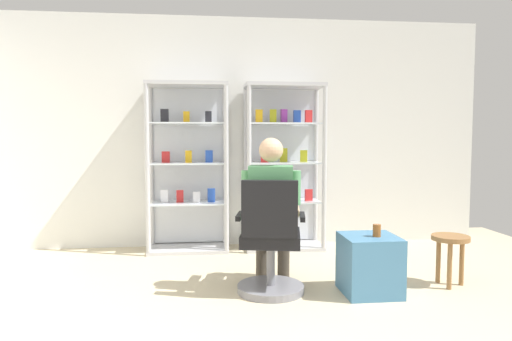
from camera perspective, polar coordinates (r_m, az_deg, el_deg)
back_wall at (r=5.55m, az=-2.66°, el=4.72°), size 6.00×0.10×2.70m
display_cabinet_left at (r=5.32m, az=-8.41°, el=0.51°), size 0.90×0.45×1.90m
display_cabinet_right at (r=5.39m, az=3.36°, el=0.66°), size 0.90×0.45×1.90m
office_chair at (r=3.83m, az=1.80°, el=-9.46°), size 0.61×0.57×0.96m
seated_shopkeeper at (r=3.93m, az=1.92°, el=-4.38°), size 0.54×0.61×1.29m
storage_crate at (r=4.00m, az=13.85°, el=-11.23°), size 0.45×0.45×0.48m
tea_glass at (r=3.92m, az=14.71°, el=-7.18°), size 0.07×0.07×0.10m
wooden_stool at (r=4.39m, az=22.90°, el=-8.59°), size 0.32×0.32×0.44m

